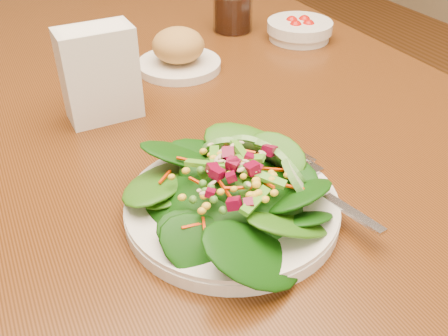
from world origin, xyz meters
The scene contains 7 objects.
dining_table centered at (0.00, 0.00, 0.65)m, with size 0.90×1.40×0.75m.
chair_far centered at (0.23, 0.95, 0.43)m, with size 0.40×0.40×0.81m.
salad_plate centered at (-0.06, -0.29, 0.78)m, with size 0.25×0.25×0.07m.
bread_plate centered at (0.03, 0.11, 0.78)m, with size 0.15×0.15×0.08m.
tomato_bowl centered at (0.31, 0.14, 0.77)m, with size 0.13×0.13×0.04m.
drinking_glass centered at (0.21, 0.25, 0.81)m, with size 0.08×0.08×0.15m.
napkin_holder centered at (-0.14, 0.00, 0.82)m, with size 0.11×0.06×0.14m.
Camera 1 is at (-0.28, -0.68, 1.13)m, focal length 40.00 mm.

